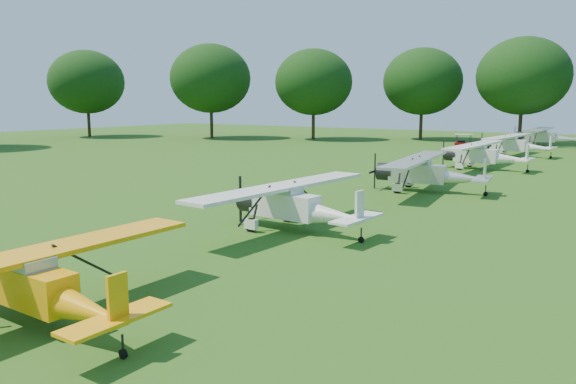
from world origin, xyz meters
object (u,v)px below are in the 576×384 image
at_px(golf_cart, 463,144).
at_px(aircraft_4, 426,171).
at_px(aircraft_3, 294,202).
at_px(aircraft_7, 545,135).
at_px(aircraft_2, 39,283).
at_px(aircraft_6, 514,143).
at_px(aircraft_5, 482,153).

bearing_deg(golf_cart, aircraft_4, -100.60).
height_order(aircraft_3, aircraft_7, aircraft_7).
bearing_deg(aircraft_2, golf_cart, 97.76).
relative_size(aircraft_4, aircraft_6, 1.00).
distance_m(aircraft_4, aircraft_6, 24.71).
bearing_deg(aircraft_3, aircraft_5, 92.33).
bearing_deg(aircraft_5, aircraft_2, -88.94).
xyz_separation_m(aircraft_4, aircraft_7, (-0.01, 38.30, 0.07)).
bearing_deg(aircraft_6, aircraft_4, -84.98).
xyz_separation_m(aircraft_2, golf_cart, (-6.51, 54.65, -0.54)).
bearing_deg(aircraft_4, aircraft_7, 82.43).
distance_m(aircraft_2, golf_cart, 55.04).
bearing_deg(aircraft_5, aircraft_3, -90.22).
height_order(aircraft_5, aircraft_6, aircraft_5).
height_order(aircraft_6, aircraft_7, aircraft_7).
distance_m(aircraft_5, golf_cart, 19.40).
distance_m(aircraft_2, aircraft_4, 23.87).
xyz_separation_m(aircraft_2, aircraft_7, (0.49, 62.16, 0.23)).
height_order(aircraft_5, aircraft_7, aircraft_7).
xyz_separation_m(aircraft_4, aircraft_6, (-0.45, 24.70, -0.00)).
relative_size(aircraft_5, aircraft_7, 0.95).
height_order(aircraft_4, aircraft_7, aircraft_7).
height_order(aircraft_6, golf_cart, aircraft_6).
bearing_deg(aircraft_7, aircraft_6, -92.68).
bearing_deg(aircraft_4, aircraft_6, 83.45).
distance_m(aircraft_2, aircraft_6, 48.56).
relative_size(aircraft_2, aircraft_6, 0.87).
bearing_deg(aircraft_5, aircraft_7, 91.24).
distance_m(aircraft_3, aircraft_6, 37.16).
height_order(aircraft_2, aircraft_6, aircraft_6).
bearing_deg(aircraft_4, aircraft_3, -102.01).
bearing_deg(aircraft_3, aircraft_4, 89.71).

